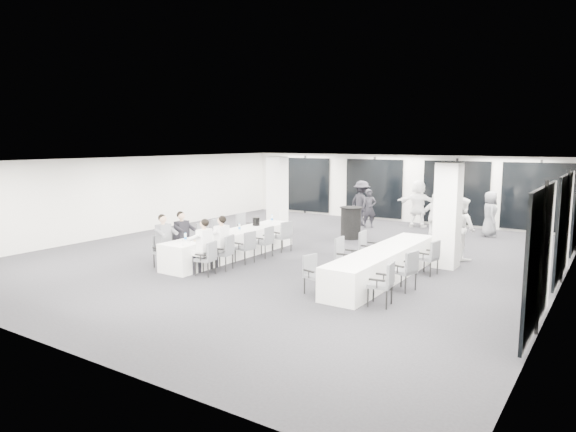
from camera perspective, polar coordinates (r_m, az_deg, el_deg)
name	(u,v)px	position (r m, az deg, el deg)	size (l,w,h in m)	color
room	(339,207)	(15.57, 5.64, 1.01)	(14.04, 16.04, 2.84)	#222227
column_left	(277,194)	(19.25, -1.19, 2.46)	(0.60, 0.60, 2.80)	white
column_right	(448,216)	(14.24, 17.31, 0.05)	(0.60, 0.60, 2.80)	white
banquet_table_main	(233,244)	(15.07, -6.16, -3.14)	(0.90, 5.00, 0.75)	white
banquet_table_side	(383,264)	(12.78, 10.54, -5.30)	(0.90, 5.00, 0.75)	white
cocktail_table	(351,223)	(17.94, 6.99, -0.73)	(0.79, 0.79, 1.10)	black
chair_main_left_near	(161,249)	(14.19, -13.88, -3.58)	(0.44, 0.49, 0.86)	#575B5F
chair_main_left_second	(180,244)	(14.65, -11.89, -3.10)	(0.53, 0.56, 0.87)	#575B5F
chair_main_left_mid	(206,237)	(15.40, -9.12, -2.31)	(0.51, 0.56, 0.95)	#575B5F
chair_main_left_fourth	(221,233)	(15.89, -7.48, -1.84)	(0.62, 0.64, 1.00)	#575B5F
chair_main_left_far	(245,227)	(16.80, -4.84, -1.20)	(0.57, 0.62, 1.04)	#575B5F
chair_main_right_near	(208,256)	(13.05, -8.89, -4.43)	(0.51, 0.54, 0.87)	#575B5F
chair_main_right_second	(225,250)	(13.53, -6.99, -3.80)	(0.55, 0.58, 0.93)	#575B5F
chair_main_right_mid	(247,245)	(14.23, -4.61, -3.25)	(0.49, 0.54, 0.89)	#575B5F
chair_main_right_fourth	(265,240)	(14.92, -2.52, -2.66)	(0.48, 0.53, 0.91)	#575B5F
chair_main_right_far	(284,234)	(15.68, -0.48, -2.06)	(0.57, 0.60, 0.93)	#575B5F
chair_side_left_near	(314,272)	(11.41, 2.88, -6.21)	(0.53, 0.55, 0.86)	#575B5F
chair_side_left_mid	(345,255)	(12.69, 6.30, -4.37)	(0.55, 0.60, 1.01)	#575B5F
chair_side_left_far	(367,247)	(13.86, 8.82, -3.44)	(0.54, 0.58, 0.97)	#575B5F
chair_side_right_near	(384,281)	(10.70, 10.63, -7.14)	(0.52, 0.56, 0.92)	#575B5F
chair_side_right_mid	(407,268)	(11.87, 13.06, -5.66)	(0.57, 0.59, 0.92)	#575B5F
chair_side_right_far	(430,255)	(13.42, 15.55, -4.24)	(0.52, 0.55, 0.88)	#575B5F
seated_guest_a	(165,238)	(14.01, -13.49, -2.36)	(0.50, 0.38, 1.44)	slate
seated_guest_b	(184,234)	(14.48, -11.53, -1.96)	(0.50, 0.38, 1.44)	black
seated_guest_c	(203,243)	(13.08, -9.47, -2.99)	(0.50, 0.38, 1.44)	white
seated_guest_d	(220,239)	(13.56, -7.58, -2.55)	(0.50, 0.38, 1.44)	white
standing_guest_a	(369,206)	(20.33, 9.00, 1.12)	(0.62, 0.50, 1.71)	black
standing_guest_c	(362,200)	(20.81, 8.19, 1.76)	(1.32, 0.67, 2.04)	black
standing_guest_d	(435,214)	(18.01, 16.04, 0.21)	(1.08, 0.61, 1.84)	white
standing_guest_e	(490,211)	(19.46, 21.55, 0.52)	(0.88, 0.54, 1.83)	slate
standing_guest_f	(418,200)	(20.82, 14.28, 1.70)	(1.94, 0.75, 2.12)	white
standing_guest_g	(275,197)	(22.43, -1.49, 2.07)	(0.68, 0.55, 1.86)	black
standing_guest_h	(462,224)	(15.43, 18.73, -0.85)	(0.98, 0.60, 2.03)	white
ice_bucket_near	(205,234)	(14.01, -9.22, -1.99)	(0.22, 0.22, 0.25)	black
ice_bucket_far	(256,222)	(15.99, -3.56, -0.61)	(0.23, 0.23, 0.26)	black
water_bottle_a	(185,237)	(13.73, -11.33, -2.32)	(0.07, 0.07, 0.21)	silver
water_bottle_b	(239,227)	(15.08, -5.41, -1.26)	(0.07, 0.07, 0.21)	silver
water_bottle_c	(272,218)	(16.71, -1.80, -0.26)	(0.07, 0.07, 0.23)	silver
plate_a	(193,240)	(13.84, -10.49, -2.62)	(0.18, 0.18, 0.03)	white
plate_b	(196,241)	(13.65, -10.22, -2.76)	(0.19, 0.19, 0.03)	white
plate_c	(224,233)	(14.76, -7.14, -1.87)	(0.18, 0.18, 0.03)	white
wine_glass	(183,240)	(13.20, -11.60, -2.65)	(0.07, 0.07, 0.18)	silver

